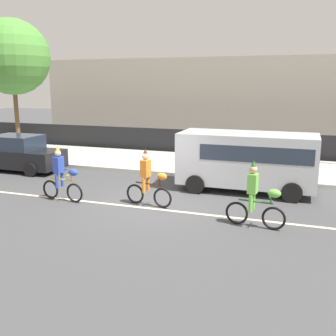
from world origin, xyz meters
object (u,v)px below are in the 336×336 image
parked_car_black (19,154)px  parade_cyclist_orange (149,181)px  parade_cyclist_lime (256,198)px  parked_van_silver (249,158)px  parade_cyclist_cobalt (62,177)px

parked_car_black → parade_cyclist_orange: bearing=-21.3°
parade_cyclist_lime → parked_car_black: bearing=161.1°
parade_cyclist_lime → parked_van_silver: size_ratio=0.38×
parade_cyclist_lime → parked_van_silver: (-0.73, 3.77, 0.44)m
parade_cyclist_cobalt → parade_cyclist_orange: 3.06m
parade_cyclist_cobalt → parade_cyclist_orange: bearing=8.3°
parked_car_black → parade_cyclist_cobalt: bearing=-36.5°
parade_cyclist_lime → parked_car_black: 11.88m
parked_van_silver → parked_car_black: (-10.51, 0.07, -0.50)m
parade_cyclist_cobalt → parade_cyclist_lime: size_ratio=1.00×
parade_cyclist_cobalt → parked_car_black: 5.77m
parade_cyclist_orange → parked_car_black: 8.23m
parade_cyclist_lime → parked_car_black: parade_cyclist_lime is taller
parked_van_silver → parade_cyclist_cobalt: bearing=-150.2°
parade_cyclist_orange → parked_van_silver: (2.84, 2.92, 0.44)m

